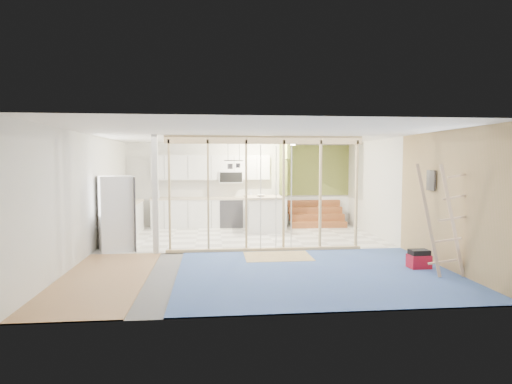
{
  "coord_description": "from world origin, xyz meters",
  "views": [
    {
      "loc": [
        -0.86,
        -9.42,
        2.01
      ],
      "look_at": [
        0.16,
        0.6,
        1.3
      ],
      "focal_mm": 30.0,
      "sensor_mm": 36.0,
      "label": 1
    }
  ],
  "objects": [
    {
      "name": "ladder",
      "position": [
        3.12,
        -2.44,
        1.01
      ],
      "size": [
        1.05,
        0.2,
        1.97
      ],
      "rotation": [
        0.0,
        0.0,
        -0.35
      ],
      "color": "tan",
      "rests_on": "room"
    },
    {
      "name": "base_cabinets",
      "position": [
        -1.61,
        3.36,
        0.47
      ],
      "size": [
        4.45,
        2.24,
        0.93
      ],
      "color": "white",
      "rests_on": "room"
    },
    {
      "name": "toolbox",
      "position": [
        3.0,
        -1.84,
        0.17
      ],
      "size": [
        0.4,
        0.3,
        0.37
      ],
      "rotation": [
        0.0,
        0.0,
        0.04
      ],
      "color": "#A20F21",
      "rests_on": "room"
    },
    {
      "name": "soap_bottle_a",
      "position": [
        -2.5,
        3.58,
        1.09
      ],
      "size": [
        0.13,
        0.13,
        0.32
      ],
      "primitive_type": "imported",
      "rotation": [
        0.0,
        0.0,
        0.04
      ],
      "color": "silver",
      "rests_on": "base_cabinets"
    },
    {
      "name": "fridge",
      "position": [
        -3.03,
        0.45,
        0.85
      ],
      "size": [
        0.96,
        0.92,
        1.7
      ],
      "rotation": [
        0.0,
        0.0,
        0.36
      ],
      "color": "white",
      "rests_on": "room"
    },
    {
      "name": "ceiling_light",
      "position": [
        1.4,
        3.0,
        2.54
      ],
      "size": [
        0.32,
        0.32,
        0.08
      ],
      "primitive_type": "cylinder",
      "color": "#FFEABF",
      "rests_on": "room"
    },
    {
      "name": "soap_bottle_b",
      "position": [
        0.3,
        3.65,
        1.03
      ],
      "size": [
        0.11,
        0.11,
        0.2
      ],
      "primitive_type": "imported",
      "rotation": [
        0.0,
        0.0,
        0.25
      ],
      "color": "white",
      "rests_on": "base_cabinets"
    },
    {
      "name": "island",
      "position": [
        0.6,
        2.7,
        0.51
      ],
      "size": [
        1.07,
        1.07,
        1.03
      ],
      "rotation": [
        0.0,
        0.0,
        0.01
      ],
      "color": "white",
      "rests_on": "room"
    },
    {
      "name": "sheathing_panel",
      "position": [
        3.48,
        -2.0,
        1.3
      ],
      "size": [
        0.02,
        4.0,
        2.6
      ],
      "primitive_type": "cube",
      "color": "tan",
      "rests_on": "room"
    },
    {
      "name": "electrical_panel",
      "position": [
        3.43,
        -1.4,
        1.65
      ],
      "size": [
        0.04,
        0.3,
        0.4
      ],
      "primitive_type": "cube",
      "color": "#3D3C41",
      "rests_on": "room"
    },
    {
      "name": "green_partition",
      "position": [
        2.04,
        3.66,
        0.94
      ],
      "size": [
        2.25,
        1.51,
        2.6
      ],
      "color": "olive",
      "rests_on": "room"
    },
    {
      "name": "upper_cabinets",
      "position": [
        -0.84,
        3.82,
        1.82
      ],
      "size": [
        3.6,
        0.41,
        0.85
      ],
      "color": "white",
      "rests_on": "room"
    },
    {
      "name": "room",
      "position": [
        0.0,
        0.0,
        1.3
      ],
      "size": [
        7.01,
        8.01,
        2.61
      ],
      "color": "slate",
      "rests_on": "ground"
    },
    {
      "name": "bowl",
      "position": [
        0.51,
        2.6,
        1.06
      ],
      "size": [
        0.25,
        0.25,
        0.06
      ],
      "primitive_type": "imported",
      "rotation": [
        0.0,
        0.0,
        0.01
      ],
      "color": "white",
      "rests_on": "island"
    },
    {
      "name": "stud_frame",
      "position": [
        -0.22,
        -0.0,
        1.58
      ],
      "size": [
        4.66,
        0.14,
        2.6
      ],
      "color": "tan",
      "rests_on": "room"
    },
    {
      "name": "floor_overlays",
      "position": [
        0.07,
        0.06,
        0.01
      ],
      "size": [
        7.0,
        8.0,
        0.03
      ],
      "color": "white",
      "rests_on": "room"
    },
    {
      "name": "pot_rack",
      "position": [
        -0.31,
        1.89,
        2.0
      ],
      "size": [
        0.52,
        0.52,
        0.72
      ],
      "color": "black",
      "rests_on": "room"
    }
  ]
}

